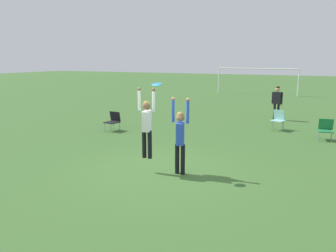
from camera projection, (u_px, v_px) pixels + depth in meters
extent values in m
plane|color=#3D662D|center=(161.00, 172.00, 9.35)|extent=(120.00, 120.00, 0.00)
cylinder|color=black|center=(144.00, 144.00, 9.18)|extent=(0.12, 0.12, 0.78)
cylinder|color=black|center=(150.00, 145.00, 9.10)|extent=(0.12, 0.12, 0.78)
cube|color=white|center=(147.00, 121.00, 9.00)|extent=(0.31, 0.44, 0.55)
sphere|color=brown|center=(146.00, 106.00, 8.92)|extent=(0.21, 0.21, 0.21)
sphere|color=olive|center=(146.00, 104.00, 8.91)|extent=(0.18, 0.18, 0.18)
cylinder|color=white|center=(139.00, 100.00, 8.98)|extent=(0.08, 0.08, 0.59)
sphere|color=brown|center=(139.00, 89.00, 8.92)|extent=(0.10, 0.10, 0.10)
cylinder|color=white|center=(154.00, 101.00, 8.80)|extent=(0.08, 0.08, 0.59)
sphere|color=brown|center=(154.00, 90.00, 8.74)|extent=(0.10, 0.10, 0.10)
cylinder|color=black|center=(177.00, 159.00, 9.13)|extent=(0.12, 0.12, 0.85)
cylinder|color=black|center=(183.00, 160.00, 9.06)|extent=(0.12, 0.12, 0.85)
cube|color=blue|center=(180.00, 134.00, 8.95)|extent=(0.31, 0.42, 0.61)
sphere|color=#9E704C|center=(180.00, 117.00, 8.86)|extent=(0.23, 0.23, 0.23)
sphere|color=olive|center=(180.00, 115.00, 8.85)|extent=(0.20, 0.20, 0.20)
cylinder|color=blue|center=(173.00, 111.00, 8.91)|extent=(0.08, 0.08, 0.64)
sphere|color=#9E704C|center=(173.00, 99.00, 8.85)|extent=(0.10, 0.10, 0.10)
cylinder|color=blue|center=(188.00, 112.00, 8.73)|extent=(0.08, 0.08, 0.64)
sphere|color=#9E704C|center=(188.00, 100.00, 8.67)|extent=(0.10, 0.10, 0.10)
cylinder|color=#2D9EDB|center=(157.00, 84.00, 8.60)|extent=(0.27, 0.27, 0.07)
cylinder|color=gray|center=(105.00, 127.00, 14.46)|extent=(0.02, 0.02, 0.41)
cylinder|color=gray|center=(114.00, 128.00, 14.26)|extent=(0.02, 0.02, 0.41)
cylinder|color=gray|center=(111.00, 125.00, 14.87)|extent=(0.02, 0.02, 0.41)
cylinder|color=gray|center=(119.00, 126.00, 14.67)|extent=(0.02, 0.02, 0.41)
cube|color=black|center=(112.00, 122.00, 14.53)|extent=(0.60, 0.60, 0.04)
cube|color=black|center=(115.00, 116.00, 14.71)|extent=(0.55, 0.16, 0.43)
cylinder|color=gray|center=(318.00, 136.00, 12.78)|extent=(0.02, 0.02, 0.40)
cylinder|color=gray|center=(332.00, 137.00, 12.59)|extent=(0.02, 0.02, 0.40)
cylinder|color=gray|center=(319.00, 134.00, 13.19)|extent=(0.02, 0.02, 0.40)
cylinder|color=gray|center=(331.00, 135.00, 13.00)|extent=(0.02, 0.02, 0.40)
cube|color=#1E753D|center=(325.00, 131.00, 12.85)|extent=(0.61, 0.61, 0.04)
cube|color=#1E753D|center=(326.00, 124.00, 13.03)|extent=(0.55, 0.19, 0.44)
cylinder|color=gray|center=(272.00, 126.00, 14.60)|extent=(0.02, 0.02, 0.46)
cylinder|color=gray|center=(282.00, 127.00, 14.41)|extent=(0.02, 0.02, 0.46)
cylinder|color=gray|center=(273.00, 124.00, 14.98)|extent=(0.02, 0.02, 0.46)
cylinder|color=gray|center=(283.00, 125.00, 14.80)|extent=(0.02, 0.02, 0.46)
cube|color=#8CC6C1|center=(278.00, 121.00, 14.66)|extent=(0.68, 0.68, 0.04)
cube|color=#8CC6C1|center=(279.00, 115.00, 14.82)|extent=(0.52, 0.30, 0.43)
cylinder|color=black|center=(274.00, 112.00, 17.18)|extent=(0.12, 0.12, 0.86)
cylinder|color=black|center=(278.00, 112.00, 17.10)|extent=(0.12, 0.12, 0.86)
cube|color=black|center=(277.00, 98.00, 16.99)|extent=(0.44, 0.27, 0.61)
sphere|color=tan|center=(278.00, 89.00, 16.90)|extent=(0.23, 0.23, 0.23)
sphere|color=black|center=(278.00, 88.00, 16.88)|extent=(0.20, 0.20, 0.20)
cylinder|color=black|center=(273.00, 98.00, 17.09)|extent=(0.08, 0.08, 0.65)
sphere|color=tan|center=(272.00, 104.00, 17.15)|extent=(0.10, 0.10, 0.10)
cylinder|color=black|center=(282.00, 99.00, 16.90)|extent=(0.08, 0.08, 0.65)
sphere|color=tan|center=(281.00, 105.00, 16.96)|extent=(0.10, 0.10, 0.10)
cylinder|color=white|center=(219.00, 81.00, 30.74)|extent=(0.10, 0.10, 2.30)
cylinder|color=white|center=(298.00, 83.00, 27.82)|extent=(0.10, 0.10, 2.30)
cylinder|color=white|center=(257.00, 69.00, 29.05)|extent=(7.00, 0.10, 0.10)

